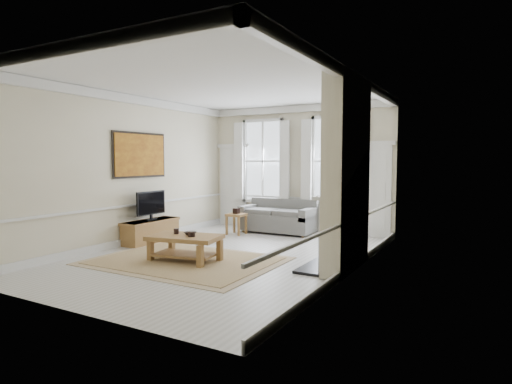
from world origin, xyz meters
The scene contains 23 objects.
floor centered at (0.00, 0.00, 0.00)m, with size 7.20×7.20×0.00m, color #B7B5AD.
ceiling centered at (0.00, 0.00, 3.40)m, with size 7.20×7.20×0.00m, color white.
back_wall centered at (0.00, 3.60, 1.70)m, with size 5.20×5.20×0.00m, color beige.
left_wall centered at (-2.60, 0.00, 1.70)m, with size 7.20×7.20×0.00m, color beige.
right_wall centered at (2.60, 0.00, 1.70)m, with size 7.20×7.20×0.00m, color beige.
window_left centered at (-1.05, 3.55, 1.90)m, with size 1.26×0.20×2.20m, color #B2BCC6, non-canonical shape.
window_right centered at (1.05, 3.55, 1.90)m, with size 1.26×0.20×2.20m, color #B2BCC6, non-canonical shape.
door_left centered at (-2.05, 3.56, 1.15)m, with size 0.90×0.08×2.30m, color silver.
door_right centered at (2.05, 3.56, 1.15)m, with size 0.90×0.08×2.30m, color silver.
painting centered at (-2.56, 0.30, 2.05)m, with size 0.05×1.66×1.06m, color #B87D1F.
chimney_breast centered at (2.43, 0.20, 1.70)m, with size 0.35×1.70×3.38m, color beige.
hearth centered at (2.00, 0.20, 0.03)m, with size 0.55×1.50×0.05m, color black.
fireplace centered at (2.20, 0.20, 0.73)m, with size 0.21×1.45×1.33m.
mirror centered at (2.21, 0.20, 2.05)m, with size 0.06×1.26×1.06m, color gold.
sofa centered at (-0.32, 3.11, 0.37)m, with size 1.96×0.96×0.89m.
side_table centered at (-1.15, 2.27, 0.43)m, with size 0.47×0.47×0.54m.
rug centered at (-0.44, -0.73, 0.01)m, with size 3.50×2.60×0.02m, color #8B6947.
coffee_table centered at (-0.44, -0.73, 0.42)m, with size 1.46×1.01×0.50m.
ceramic_pot_a centered at (-0.69, -0.68, 0.55)m, with size 0.10×0.10×0.10m, color black.
ceramic_pot_b centered at (-0.24, -0.78, 0.55)m, with size 0.14×0.14×0.10m, color black.
bowl centered at (-0.39, -0.63, 0.53)m, with size 0.22×0.22×0.05m, color black.
tv_stand centered at (-2.34, 0.37, 0.26)m, with size 0.48×1.48×0.53m, color olive.
tv centered at (-2.32, 0.37, 0.92)m, with size 0.08×0.90×0.68m.
Camera 1 is at (4.68, -7.10, 1.94)m, focal length 30.00 mm.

